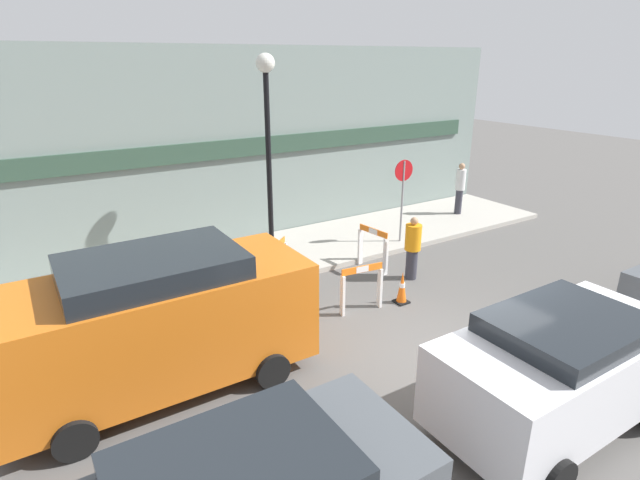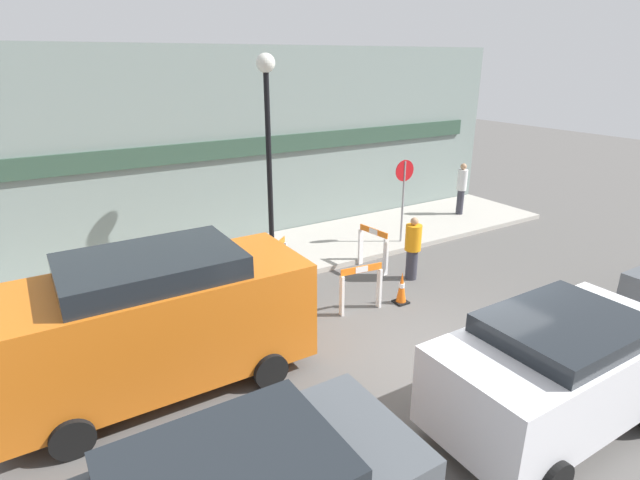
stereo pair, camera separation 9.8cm
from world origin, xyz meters
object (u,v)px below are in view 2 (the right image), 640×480
(streetlamp_post, at_px, (268,135))
(person_worker, at_px, (413,247))
(person_pedestrian, at_px, (462,187))
(work_van, at_px, (157,317))
(stop_sign, at_px, (404,188))
(parked_car_1, at_px, (557,367))

(streetlamp_post, relative_size, person_worker, 3.23)
(streetlamp_post, xyz_separation_m, person_pedestrian, (7.38, 0.54, -2.36))
(person_worker, height_order, person_pedestrian, person_pedestrian)
(person_pedestrian, xyz_separation_m, work_van, (-11.14, -4.03, 0.20))
(person_pedestrian, bearing_deg, stop_sign, -3.94)
(stop_sign, relative_size, work_van, 0.49)
(streetlamp_post, bearing_deg, person_pedestrian, 4.15)
(person_pedestrian, xyz_separation_m, parked_car_1, (-6.54, -8.01, -0.08))
(stop_sign, relative_size, person_worker, 1.50)
(parked_car_1, height_order, work_van, work_van)
(parked_car_1, bearing_deg, person_pedestrian, 50.77)
(person_pedestrian, height_order, work_van, work_van)
(streetlamp_post, height_order, person_pedestrian, streetlamp_post)
(parked_car_1, bearing_deg, work_van, 139.21)
(streetlamp_post, relative_size, parked_car_1, 1.32)
(stop_sign, height_order, person_pedestrian, stop_sign)
(work_van, bearing_deg, person_pedestrian, 19.89)
(stop_sign, xyz_separation_m, parked_car_1, (-3.06, -6.97, -0.73))
(person_worker, xyz_separation_m, person_pedestrian, (4.76, 2.95, 0.24))
(parked_car_1, relative_size, work_van, 0.81)
(person_worker, bearing_deg, work_van, 30.64)
(person_worker, relative_size, person_pedestrian, 0.91)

